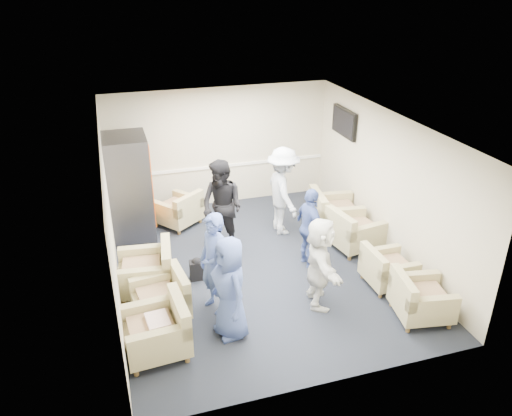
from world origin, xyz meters
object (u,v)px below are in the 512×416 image
object	(u,v)px
armchair_left_far	(149,272)
armchair_right_near	(418,300)
person_mid_left	(214,264)
person_front_right	(320,263)
armchair_left_mid	(164,299)
person_front_left	(230,288)
vending_machine	(129,188)
armchair_left_near	(160,331)
armchair_right_far	(333,214)
person_mid_right	(310,228)
armchair_right_midnear	(386,270)
person_back_right	(283,191)
person_back_left	(222,207)
armchair_corner	(180,211)
armchair_right_midfar	(352,232)

from	to	relation	value
armchair_left_far	armchair_right_near	size ratio (longest dim) A/B	1.06
person_mid_left	person_front_right	distance (m)	1.67
armchair_left_mid	person_front_right	distance (m)	2.51
person_front_left	person_mid_left	size ratio (longest dim) A/B	0.96
vending_machine	armchair_left_near	bearing A→B (deg)	-88.68
armchair_right_far	person_mid_right	bearing A→B (deg)	145.85
vending_machine	person_front_right	bearing A→B (deg)	-50.53
person_front_left	person_front_right	xyz separation A→B (m)	(1.55, 0.31, -0.04)
armchair_right_midnear	person_back_right	distance (m)	2.66
armchair_left_mid	person_mid_right	xyz separation A→B (m)	(2.75, 0.76, 0.44)
vending_machine	person_back_right	distance (m)	3.07
armchair_right_midnear	person_mid_right	size ratio (longest dim) A/B	0.51
person_front_right	armchair_left_near	bearing A→B (deg)	112.08
person_back_left	armchair_right_midnear	bearing A→B (deg)	12.42
armchair_left_mid	person_back_right	distance (m)	3.50
armchair_right_near	person_front_left	world-z (taller)	person_front_left
armchair_left_mid	armchair_left_far	xyz separation A→B (m)	(-0.14, 0.78, 0.04)
person_back_left	person_mid_right	size ratio (longest dim) A/B	1.20
armchair_right_far	armchair_left_near	bearing A→B (deg)	131.70
armchair_left_far	armchair_right_near	distance (m)	4.39
armchair_corner	person_back_left	xyz separation A→B (m)	(0.64, -1.28, 0.59)
armchair_left_mid	armchair_right_midfar	xyz separation A→B (m)	(3.79, 1.08, 0.03)
armchair_right_midnear	person_front_left	xyz separation A→B (m)	(-2.86, -0.45, 0.50)
armchair_right_midnear	person_back_left	world-z (taller)	person_back_left
armchair_left_mid	person_front_left	world-z (taller)	person_front_left
armchair_right_midnear	armchair_corner	xyz separation A→B (m)	(-3.02, 3.29, 0.02)
armchair_left_near	armchair_left_mid	distance (m)	0.81
armchair_corner	person_mid_right	bearing A→B (deg)	93.83
person_back_left	person_front_right	bearing A→B (deg)	-11.00
person_front_left	person_mid_right	xyz separation A→B (m)	(1.86, 1.46, -0.05)
armchair_left_near	armchair_corner	distance (m)	3.94
armchair_right_far	person_mid_right	world-z (taller)	person_mid_right
person_back_right	person_front_right	xyz separation A→B (m)	(-0.28, -2.51, -0.14)
armchair_left_mid	armchair_right_far	distance (m)	4.18
person_front_right	armchair_corner	bearing A→B (deg)	39.67
person_front_left	vending_machine	bearing A→B (deg)	-173.23
armchair_right_far	person_mid_left	distance (m)	3.52
armchair_right_far	person_front_left	xyz separation A→B (m)	(-2.84, -2.57, 0.43)
armchair_left_mid	person_front_right	size ratio (longest dim) A/B	0.58
armchair_left_near	armchair_corner	size ratio (longest dim) A/B	0.83
person_front_right	armchair_right_midfar	bearing A→B (deg)	-29.43
armchair_right_midnear	armchair_right_far	xyz separation A→B (m)	(-0.02, 2.12, 0.07)
armchair_left_near	person_front_right	distance (m)	2.67
armchair_right_midnear	person_mid_right	bearing A→B (deg)	44.54
person_back_left	armchair_right_near	bearing A→B (deg)	1.84
armchair_left_mid	armchair_right_far	world-z (taller)	armchair_right_far
vending_machine	person_back_left	bearing A→B (deg)	-34.55
armchair_left_near	vending_machine	xyz separation A→B (m)	(-0.08, 3.67, 0.71)
armchair_left_far	vending_machine	world-z (taller)	vending_machine
vending_machine	person_front_right	distance (m)	4.24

